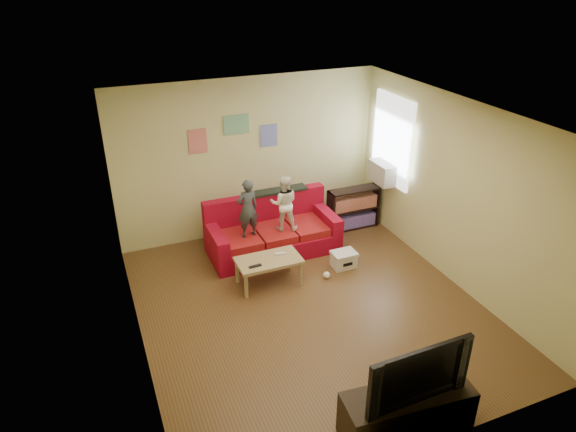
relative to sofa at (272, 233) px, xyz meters
name	(u,v)px	position (x,y,z in m)	size (l,w,h in m)	color
room_shell	(312,221)	(-0.08, -1.70, 1.04)	(4.52, 5.02, 2.72)	brown
sofa	(272,233)	(0.00, 0.00, 0.00)	(2.09, 0.96, 0.92)	maroon
child_a	(248,209)	(-0.45, -0.17, 0.60)	(0.34, 0.23, 0.95)	#333A3D
child_b	(284,203)	(0.15, -0.17, 0.59)	(0.44, 0.34, 0.91)	white
coffee_table	(269,263)	(-0.40, -0.93, 0.05)	(0.94, 0.52, 0.42)	tan
remote	(255,266)	(-0.65, -1.05, 0.13)	(0.19, 0.05, 0.02)	black
game_controller	(280,254)	(-0.20, -0.88, 0.13)	(0.15, 0.04, 0.03)	silver
bookshelf	(353,210)	(1.62, 0.19, 0.02)	(0.93, 0.28, 0.74)	black
window	(392,140)	(2.14, -0.05, 1.33)	(0.04, 1.08, 1.48)	white
ac_unit	(383,173)	(2.02, -0.05, 0.77)	(0.28, 0.55, 0.35)	#B7B2A3
artwork_left	(198,141)	(-0.93, 0.79, 1.44)	(0.30, 0.01, 0.40)	#D87266
artwork_center	(236,125)	(-0.28, 0.79, 1.64)	(0.42, 0.01, 0.32)	#72B27F
artwork_right	(269,136)	(0.27, 0.79, 1.39)	(0.30, 0.01, 0.38)	#727FCC
file_box	(344,259)	(0.85, -0.94, -0.18)	(0.37, 0.29, 0.26)	white
tv_stand	(406,412)	(-0.05, -3.95, -0.06)	(1.33, 0.44, 0.50)	black
television	(413,369)	(-0.05, -3.95, 0.52)	(1.12, 0.15, 0.65)	black
tissue	(327,275)	(0.45, -1.13, -0.26)	(0.11, 0.11, 0.11)	white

